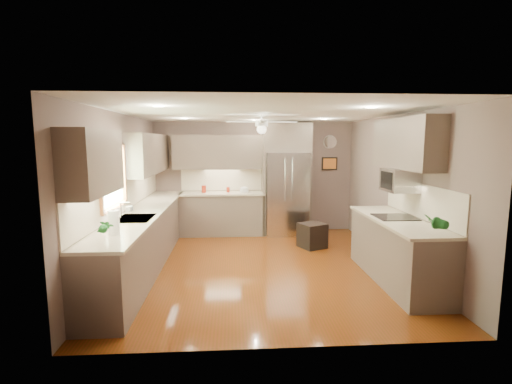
{
  "coord_description": "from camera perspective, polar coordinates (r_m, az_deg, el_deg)",
  "views": [
    {
      "loc": [
        -0.49,
        -5.95,
        2.06
      ],
      "look_at": [
        -0.07,
        0.6,
        1.16
      ],
      "focal_mm": 26.0,
      "sensor_mm": 36.0,
      "label": 1
    }
  ],
  "objects": [
    {
      "name": "ceiling_fan",
      "position": [
        6.28,
        0.85,
        10.28
      ],
      "size": [
        1.18,
        1.18,
        0.32
      ],
      "color": "white",
      "rests_on": "ceiling"
    },
    {
      "name": "wall_front",
      "position": [
        3.58,
        4.37,
        -5.3
      ],
      "size": [
        4.5,
        0.0,
        4.5
      ],
      "primitive_type": "plane",
      "rotation": [
        -1.57,
        0.0,
        0.0
      ],
      "color": "#6C5852",
      "rests_on": "ground"
    },
    {
      "name": "uppers",
      "position": [
        6.67,
        -5.83,
        6.13
      ],
      "size": [
        4.5,
        4.7,
        0.95
      ],
      "color": "brown",
      "rests_on": "wall_left"
    },
    {
      "name": "framed_print",
      "position": [
        8.74,
        11.24,
        4.29
      ],
      "size": [
        0.36,
        0.03,
        0.3
      ],
      "color": "black",
      "rests_on": "wall_back"
    },
    {
      "name": "stool",
      "position": [
        7.37,
        8.64,
        -6.61
      ],
      "size": [
        0.59,
        0.59,
        0.5
      ],
      "color": "black",
      "rests_on": "ground"
    },
    {
      "name": "wall_back",
      "position": [
        8.5,
        -0.33,
        2.32
      ],
      "size": [
        4.5,
        0.0,
        4.5
      ],
      "primitive_type": "plane",
      "rotation": [
        1.57,
        0.0,
        0.0
      ],
      "color": "#6C5852",
      "rests_on": "ground"
    },
    {
      "name": "potted_plant_right",
      "position": [
        4.89,
        25.89,
        -4.2
      ],
      "size": [
        0.23,
        0.21,
        0.34
      ],
      "primitive_type": "imported",
      "rotation": [
        0.0,
        0.0,
        0.4
      ],
      "color": "#195920",
      "rests_on": "right_run"
    },
    {
      "name": "sink",
      "position": [
        5.75,
        -18.12,
        -4.16
      ],
      "size": [
        0.5,
        0.7,
        0.32
      ],
      "color": "silver",
      "rests_on": "left_run"
    },
    {
      "name": "wall_right",
      "position": [
        6.6,
        20.91,
        0.23
      ],
      "size": [
        0.0,
        5.0,
        5.0
      ],
      "primitive_type": "plane",
      "rotation": [
        1.57,
        0.0,
        -1.57
      ],
      "color": "#6C5852",
      "rests_on": "ground"
    },
    {
      "name": "left_run",
      "position": [
        6.47,
        -16.73,
        -6.65
      ],
      "size": [
        0.65,
        4.7,
        1.45
      ],
      "color": "brown",
      "rests_on": "ground"
    },
    {
      "name": "window",
      "position": [
        5.74,
        -21.18,
        2.17
      ],
      "size": [
        0.05,
        1.12,
        0.92
      ],
      "color": "#BFF2B2",
      "rests_on": "wall_left"
    },
    {
      "name": "paper_towel",
      "position": [
        4.8,
        -21.03,
        -4.51
      ],
      "size": [
        0.13,
        0.13,
        0.33
      ],
      "color": "white",
      "rests_on": "left_run"
    },
    {
      "name": "back_run",
      "position": [
        8.31,
        -5.21,
        -3.18
      ],
      "size": [
        1.85,
        0.65,
        1.45
      ],
      "color": "brown",
      "rests_on": "ground"
    },
    {
      "name": "bowl",
      "position": [
        8.21,
        -1.81,
        0.12
      ],
      "size": [
        0.25,
        0.25,
        0.05
      ],
      "primitive_type": "imported",
      "rotation": [
        0.0,
        0.0,
        0.25
      ],
      "color": "beige",
      "rests_on": "back_run"
    },
    {
      "name": "wall_clock",
      "position": [
        8.73,
        11.32,
        7.57
      ],
      "size": [
        0.3,
        0.03,
        0.3
      ],
      "color": "white",
      "rests_on": "wall_back"
    },
    {
      "name": "soap_bottle",
      "position": [
        6.04,
        -18.85,
        -2.43
      ],
      "size": [
        0.09,
        0.09,
        0.18
      ],
      "primitive_type": "imported",
      "rotation": [
        0.0,
        0.0,
        -0.1
      ],
      "color": "white",
      "rests_on": "left_run"
    },
    {
      "name": "recessed_lights",
      "position": [
        6.38,
        0.42,
        11.69
      ],
      "size": [
        2.84,
        3.14,
        0.01
      ],
      "color": "white",
      "rests_on": "ceiling"
    },
    {
      "name": "refrigerator",
      "position": [
        8.24,
        4.68,
        1.69
      ],
      "size": [
        1.06,
        0.75,
        2.45
      ],
      "color": "silver",
      "rests_on": "ground"
    },
    {
      "name": "wall_left",
      "position": [
        6.26,
        -19.94,
        -0.12
      ],
      "size": [
        0.0,
        5.0,
        5.0
      ],
      "primitive_type": "plane",
      "rotation": [
        1.57,
        0.0,
        1.57
      ],
      "color": "#6C5852",
      "rests_on": "ground"
    },
    {
      "name": "microwave",
      "position": [
        5.99,
        21.24,
        1.7
      ],
      "size": [
        0.43,
        0.55,
        0.34
      ],
      "color": "silver",
      "rests_on": "wall_right"
    },
    {
      "name": "right_run",
      "position": [
        5.91,
        20.93,
        -8.2
      ],
      "size": [
        0.7,
        2.2,
        1.45
      ],
      "color": "brown",
      "rests_on": "ground"
    },
    {
      "name": "ceiling",
      "position": [
        5.99,
        1.09,
        12.01
      ],
      "size": [
        5.0,
        5.0,
        0.0
      ],
      "primitive_type": "plane",
      "rotation": [
        3.14,
        0.0,
        0.0
      ],
      "color": "white",
      "rests_on": "ground"
    },
    {
      "name": "potted_plant_left",
      "position": [
        4.55,
        -22.42,
        -5.02
      ],
      "size": [
        0.18,
        0.13,
        0.32
      ],
      "primitive_type": "imported",
      "rotation": [
        0.0,
        0.0,
        0.09
      ],
      "color": "#195920",
      "rests_on": "left_run"
    },
    {
      "name": "canister_a",
      "position": [
        8.23,
        -8.04,
        0.46
      ],
      "size": [
        0.12,
        0.12,
        0.16
      ],
      "primitive_type": "cylinder",
      "rotation": [
        0.0,
        0.0,
        -0.33
      ],
      "color": "maroon",
      "rests_on": "back_run"
    },
    {
      "name": "floor",
      "position": [
        6.32,
        1.03,
        -11.24
      ],
      "size": [
        5.0,
        5.0,
        0.0
      ],
      "primitive_type": "plane",
      "color": "#542B0B",
      "rests_on": "ground"
    },
    {
      "name": "canister_d",
      "position": [
        8.22,
        -4.32,
        0.35
      ],
      "size": [
        0.1,
        0.1,
        0.11
      ],
      "primitive_type": "cylinder",
      "rotation": [
        0.0,
        0.0,
        -0.43
      ],
      "color": "maroon",
      "rests_on": "back_run"
    }
  ]
}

